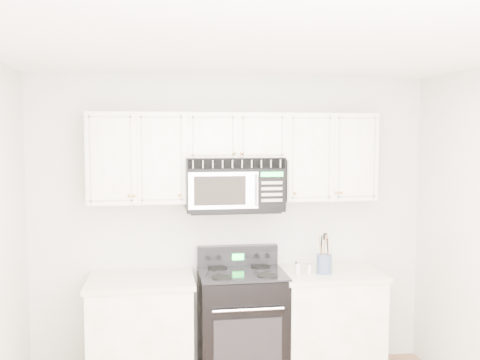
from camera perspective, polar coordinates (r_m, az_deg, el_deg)
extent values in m
cube|color=white|center=(3.03, 3.82, 14.67)|extent=(3.50, 3.50, 0.01)
cube|color=silver|center=(4.77, -0.81, -4.65)|extent=(3.50, 0.01, 2.60)
cube|color=white|center=(4.65, -10.45, -15.97)|extent=(0.82, 0.63, 0.88)
cube|color=silver|center=(4.51, -10.54, -10.49)|extent=(0.86, 0.65, 0.04)
cube|color=white|center=(4.87, 9.44, -15.00)|extent=(0.82, 0.63, 0.88)
cube|color=silver|center=(4.73, 9.51, -9.75)|extent=(0.86, 0.65, 0.04)
cube|color=black|center=(4.70, 0.20, -15.41)|extent=(0.72, 0.61, 0.92)
cube|color=black|center=(4.41, 0.85, -16.90)|extent=(0.55, 0.01, 0.38)
cylinder|color=silver|center=(4.30, 0.92, -13.68)|extent=(0.57, 0.02, 0.02)
cube|color=black|center=(4.56, 0.21, -9.91)|extent=(0.72, 0.61, 0.02)
cube|color=black|center=(4.79, -0.29, -8.09)|extent=(0.72, 0.08, 0.19)
cube|color=#12FE40|center=(4.75, -0.21, -8.21)|extent=(0.10, 0.00, 0.06)
cube|color=white|center=(4.51, -10.92, 2.32)|extent=(0.80, 0.33, 0.75)
cube|color=white|center=(4.74, 9.34, 2.45)|extent=(0.80, 0.33, 0.75)
cube|color=white|center=(4.55, -0.54, 4.69)|extent=(0.84, 0.33, 0.39)
sphere|color=#CB8C3E|center=(4.34, -11.22, -1.67)|extent=(0.03, 0.03, 0.03)
sphere|color=#CB8C3E|center=(4.34, -6.47, -1.61)|extent=(0.03, 0.03, 0.03)
sphere|color=#CB8C3E|center=(4.48, 5.89, -1.41)|extent=(0.03, 0.03, 0.03)
sphere|color=#CB8C3E|center=(4.59, 10.25, -1.33)|extent=(0.03, 0.03, 0.03)
sphere|color=#CB8C3E|center=(4.36, -0.58, 2.92)|extent=(0.03, 0.03, 0.03)
sphere|color=#CB8C3E|center=(4.37, 0.20, 2.92)|extent=(0.03, 0.03, 0.03)
cylinder|color=red|center=(4.37, 0.08, 2.27)|extent=(0.00, 0.00, 0.10)
sphere|color=#CB8C3E|center=(4.37, 0.08, 1.56)|extent=(0.03, 0.03, 0.03)
cube|color=black|center=(4.52, -0.67, -0.38)|extent=(0.81, 0.41, 0.45)
cube|color=#ACAB99|center=(4.32, -0.31, 1.72)|extent=(0.79, 0.01, 0.08)
cube|color=#B2B2C1|center=(4.31, -1.76, -1.14)|extent=(0.57, 0.01, 0.30)
cube|color=black|center=(4.30, -2.15, -1.15)|extent=(0.42, 0.01, 0.24)
cube|color=black|center=(4.37, 3.40, -1.06)|extent=(0.22, 0.01, 0.30)
cube|color=#12FE40|center=(4.36, 3.43, 0.61)|extent=(0.18, 0.00, 0.04)
cylinder|color=silver|center=(4.31, 1.85, -1.13)|extent=(0.02, 0.02, 0.26)
cylinder|color=#3C466F|center=(4.62, 8.96, -8.83)|extent=(0.13, 0.13, 0.16)
cylinder|color=#966846|center=(4.61, 9.39, -7.86)|extent=(0.01, 0.01, 0.28)
cylinder|color=black|center=(4.62, 8.65, -7.68)|extent=(0.01, 0.01, 0.30)
cylinder|color=#966846|center=(4.56, 8.89, -7.71)|extent=(0.01, 0.01, 0.32)
cylinder|color=black|center=(4.61, 9.39, -7.86)|extent=(0.01, 0.01, 0.28)
cylinder|color=#966846|center=(4.62, 8.64, -7.69)|extent=(0.01, 0.01, 0.30)
cylinder|color=silver|center=(4.60, 7.38, -9.39)|extent=(0.04, 0.04, 0.08)
cylinder|color=silver|center=(4.59, 7.39, -8.83)|extent=(0.04, 0.04, 0.01)
cylinder|color=silver|center=(4.56, 6.19, -9.40)|extent=(0.04, 0.04, 0.09)
cylinder|color=silver|center=(4.55, 6.20, -8.72)|extent=(0.05, 0.05, 0.02)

